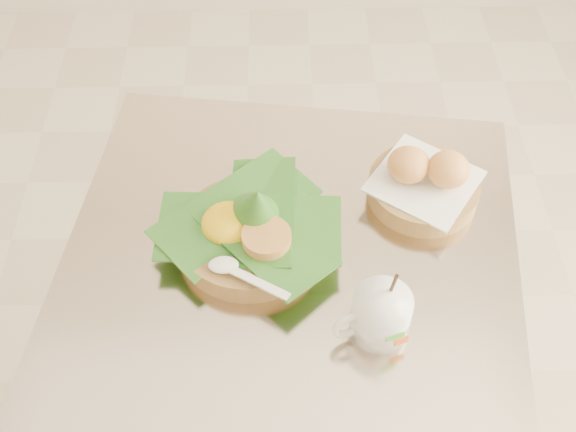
{
  "coord_description": "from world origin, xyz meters",
  "views": [
    {
      "loc": [
        0.1,
        -0.63,
        1.64
      ],
      "look_at": [
        0.11,
        0.06,
        0.82
      ],
      "focal_mm": 45.0,
      "sensor_mm": 36.0,
      "label": 1
    }
  ],
  "objects_px": {
    "rice_basket": "(249,229)",
    "coffee_mug": "(379,314)",
    "bread_basket": "(424,182)",
    "cafe_table": "(290,333)"
  },
  "relations": [
    {
      "from": "cafe_table",
      "to": "bread_basket",
      "type": "bearing_deg",
      "value": 29.38
    },
    {
      "from": "rice_basket",
      "to": "bread_basket",
      "type": "bearing_deg",
      "value": 18.47
    },
    {
      "from": "rice_basket",
      "to": "coffee_mug",
      "type": "bearing_deg",
      "value": -40.78
    },
    {
      "from": "rice_basket",
      "to": "bread_basket",
      "type": "distance_m",
      "value": 0.3
    },
    {
      "from": "rice_basket",
      "to": "coffee_mug",
      "type": "xyz_separation_m",
      "value": [
        0.18,
        -0.16,
        0.0
      ]
    },
    {
      "from": "coffee_mug",
      "to": "bread_basket",
      "type": "bearing_deg",
      "value": 68.36
    },
    {
      "from": "bread_basket",
      "to": "coffee_mug",
      "type": "bearing_deg",
      "value": -111.64
    },
    {
      "from": "bread_basket",
      "to": "coffee_mug",
      "type": "distance_m",
      "value": 0.27
    },
    {
      "from": "rice_basket",
      "to": "coffee_mug",
      "type": "height_order",
      "value": "coffee_mug"
    },
    {
      "from": "coffee_mug",
      "to": "cafe_table",
      "type": "bearing_deg",
      "value": 133.53
    }
  ]
}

